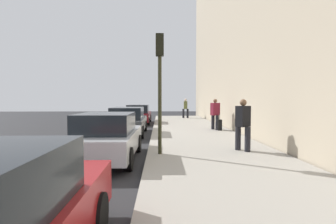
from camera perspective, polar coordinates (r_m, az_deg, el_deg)
name	(u,v)px	position (r m, az deg, el deg)	size (l,w,h in m)	color
ground_plane	(134,134)	(14.77, -7.35, -4.83)	(56.00, 56.00, 0.00)	#28282B
sidewalk	(193,133)	(14.81, 5.50, -4.50)	(28.00, 4.60, 0.15)	#A39E93
lane_stripe_centre	(76,135)	(15.41, -19.32, -4.63)	(28.00, 0.14, 0.01)	gold
parked_car_silver	(107,137)	(8.59, -13.10, -5.27)	(4.15, 1.94, 1.51)	black
parked_car_charcoal	(128,121)	(14.58, -8.67, -1.93)	(4.74, 1.91, 1.51)	black
parked_car_maroon	(138,114)	(21.02, -6.42, -0.49)	(4.66, 1.92, 1.51)	black
pedestrian_olive_coat	(186,108)	(25.32, 3.82, 0.94)	(0.51, 0.61, 1.86)	black
pedestrian_black_coat	(243,123)	(9.51, 15.94, -2.38)	(0.54, 0.57, 1.80)	black
pedestrian_burgundy_coat	(215,113)	(15.80, 10.18, -0.26)	(0.56, 0.58, 1.82)	black
traffic_light_pole	(160,73)	(8.64, -1.80, 8.55)	(0.35, 0.26, 3.90)	#2D2D19
rolling_suitcase	(220,125)	(15.53, 11.12, -2.76)	(0.34, 0.22, 0.98)	black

